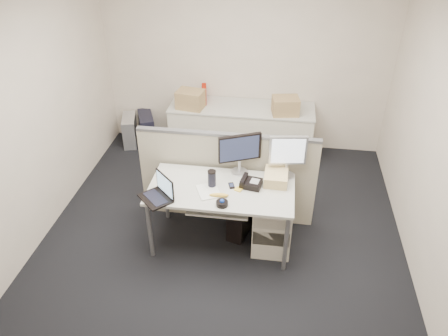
% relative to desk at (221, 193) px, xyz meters
% --- Properties ---
extents(floor, '(4.00, 4.50, 0.01)m').
position_rel_desk_xyz_m(floor, '(0.00, 0.00, -0.67)').
color(floor, black).
rests_on(floor, ground).
extents(wall_back, '(4.00, 0.02, 2.70)m').
position_rel_desk_xyz_m(wall_back, '(0.00, 2.25, 0.69)').
color(wall_back, beige).
rests_on(wall_back, ground).
extents(wall_left, '(0.02, 4.50, 2.70)m').
position_rel_desk_xyz_m(wall_left, '(-2.00, 0.00, 0.69)').
color(wall_left, beige).
rests_on(wall_left, ground).
extents(wall_right, '(0.02, 4.50, 2.70)m').
position_rel_desk_xyz_m(wall_right, '(2.00, 0.00, 0.69)').
color(wall_right, beige).
rests_on(wall_right, ground).
extents(desk, '(1.50, 0.75, 0.73)m').
position_rel_desk_xyz_m(desk, '(0.00, 0.00, 0.00)').
color(desk, '#B9B9AE').
rests_on(desk, floor).
extents(keyboard_tray, '(0.62, 0.32, 0.02)m').
position_rel_desk_xyz_m(keyboard_tray, '(0.00, -0.18, -0.04)').
color(keyboard_tray, '#B9B9AE').
rests_on(keyboard_tray, desk).
extents(drawer_pedestal, '(0.40, 0.55, 0.65)m').
position_rel_desk_xyz_m(drawer_pedestal, '(0.55, 0.05, -0.34)').
color(drawer_pedestal, silver).
rests_on(drawer_pedestal, floor).
extents(cubicle_partition, '(2.00, 0.06, 1.10)m').
position_rel_desk_xyz_m(cubicle_partition, '(0.00, 0.45, -0.11)').
color(cubicle_partition, '#A7A185').
rests_on(cubicle_partition, floor).
extents(back_counter, '(2.00, 0.60, 0.72)m').
position_rel_desk_xyz_m(back_counter, '(0.00, 1.93, -0.30)').
color(back_counter, silver).
rests_on(back_counter, floor).
extents(monitor_main, '(0.49, 0.35, 0.46)m').
position_rel_desk_xyz_m(monitor_main, '(0.15, 0.32, 0.30)').
color(monitor_main, black).
rests_on(monitor_main, desk).
extents(monitor_small, '(0.42, 0.25, 0.48)m').
position_rel_desk_xyz_m(monitor_small, '(0.65, 0.32, 0.30)').
color(monitor_small, '#B7B7BC').
rests_on(monitor_small, desk).
extents(laptop, '(0.40, 0.40, 0.24)m').
position_rel_desk_xyz_m(laptop, '(-0.62, -0.28, 0.19)').
color(laptop, black).
rests_on(laptop, desk).
extents(trackball, '(0.13, 0.13, 0.05)m').
position_rel_desk_xyz_m(trackball, '(0.05, -0.28, 0.09)').
color(trackball, black).
rests_on(trackball, desk).
extents(desk_phone, '(0.24, 0.21, 0.07)m').
position_rel_desk_xyz_m(desk_phone, '(0.30, 0.08, 0.10)').
color(desk_phone, black).
rests_on(desk_phone, desk).
extents(paper_stack, '(0.30, 0.33, 0.01)m').
position_rel_desk_xyz_m(paper_stack, '(-0.12, -0.08, 0.07)').
color(paper_stack, silver).
rests_on(paper_stack, desk).
extents(sticky_pad, '(0.10, 0.10, 0.01)m').
position_rel_desk_xyz_m(sticky_pad, '(0.18, 0.00, 0.07)').
color(sticky_pad, yellow).
rests_on(sticky_pad, desk).
extents(travel_mug, '(0.11, 0.11, 0.18)m').
position_rel_desk_xyz_m(travel_mug, '(-0.10, 0.02, 0.15)').
color(travel_mug, black).
rests_on(travel_mug, desk).
extents(banana, '(0.20, 0.07, 0.04)m').
position_rel_desk_xyz_m(banana, '(0.00, -0.15, 0.09)').
color(banana, gold).
rests_on(banana, desk).
extents(cellphone, '(0.08, 0.11, 0.01)m').
position_rel_desk_xyz_m(cellphone, '(0.10, 0.05, 0.07)').
color(cellphone, black).
rests_on(cellphone, desk).
extents(manila_folders, '(0.24, 0.31, 0.12)m').
position_rel_desk_xyz_m(manila_folders, '(0.55, 0.20, 0.12)').
color(manila_folders, '#D9BF83').
rests_on(manila_folders, desk).
extents(keyboard, '(0.49, 0.18, 0.03)m').
position_rel_desk_xyz_m(keyboard, '(-0.05, -0.16, -0.02)').
color(keyboard, black).
rests_on(keyboard, keyboard_tray).
extents(pc_tower_desk, '(0.30, 0.49, 0.43)m').
position_rel_desk_xyz_m(pc_tower_desk, '(0.20, 0.20, -0.45)').
color(pc_tower_desk, black).
rests_on(pc_tower_desk, floor).
extents(pc_tower_spare_dark, '(0.37, 0.53, 0.46)m').
position_rel_desk_xyz_m(pc_tower_spare_dark, '(-1.45, 2.03, -0.43)').
color(pc_tower_spare_dark, black).
rests_on(pc_tower_spare_dark, floor).
extents(pc_tower_spare_silver, '(0.30, 0.50, 0.43)m').
position_rel_desk_xyz_m(pc_tower_spare_silver, '(-1.70, 1.98, -0.45)').
color(pc_tower_spare_silver, '#B7B7BC').
rests_on(pc_tower_spare_silver, floor).
extents(cardboard_box_left, '(0.40, 0.32, 0.27)m').
position_rel_desk_xyz_m(cardboard_box_left, '(-0.70, 1.81, 0.19)').
color(cardboard_box_left, tan).
rests_on(cardboard_box_left, back_counter).
extents(cardboard_box_right, '(0.39, 0.33, 0.25)m').
position_rel_desk_xyz_m(cardboard_box_right, '(0.60, 1.81, 0.18)').
color(cardboard_box_right, tan).
rests_on(cardboard_box_right, back_counter).
extents(red_binder, '(0.11, 0.27, 0.25)m').
position_rel_desk_xyz_m(red_binder, '(-0.55, 2.03, 0.18)').
color(red_binder, '#941000').
rests_on(red_binder, back_counter).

